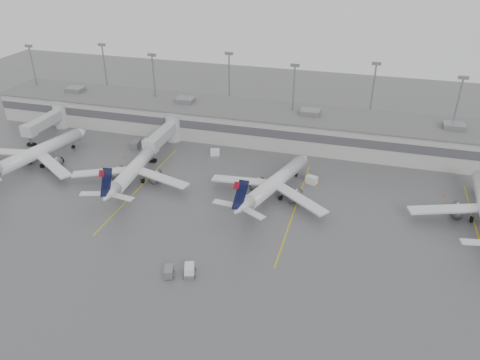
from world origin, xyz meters
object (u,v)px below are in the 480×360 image
(jet_mid_left, at_px, (134,169))
(baggage_tug, at_px, (190,271))
(jet_far_left, at_px, (36,153))
(jet_mid_right, at_px, (274,183))

(jet_mid_left, relative_size, baggage_tug, 9.48)
(jet_far_left, relative_size, jet_mid_right, 1.06)
(jet_mid_left, height_order, jet_mid_right, jet_mid_right)
(jet_mid_right, distance_m, baggage_tug, 30.41)
(jet_mid_left, distance_m, jet_mid_right, 31.99)
(jet_mid_left, bearing_deg, baggage_tug, -52.52)
(jet_far_left, distance_m, jet_mid_left, 26.64)
(baggage_tug, bearing_deg, jet_far_left, 132.76)
(jet_far_left, height_order, jet_mid_right, jet_far_left)
(jet_mid_left, xyz_separation_m, jet_mid_right, (31.93, 2.04, 0.01))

